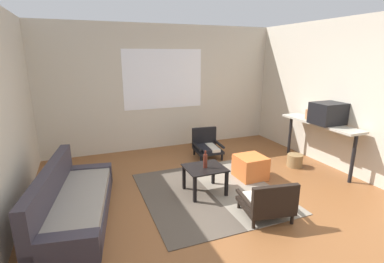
{
  "coord_description": "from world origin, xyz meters",
  "views": [
    {
      "loc": [
        -1.74,
        -3.1,
        2.08
      ],
      "look_at": [
        -0.08,
        1.1,
        0.85
      ],
      "focal_mm": 26.64,
      "sensor_mm": 36.0,
      "label": 1
    }
  ],
  "objects_px": {
    "crt_television": "(328,113)",
    "glass_bottle": "(205,161)",
    "coffee_table": "(205,172)",
    "console_shelf": "(320,127)",
    "couch": "(72,202)",
    "armchair_by_window": "(207,145)",
    "wicker_basket": "(295,160)",
    "ottoman_orange": "(250,167)",
    "armchair_striped_foreground": "(268,202)",
    "clay_vase": "(310,114)"
  },
  "relations": [
    {
      "from": "coffee_table",
      "to": "glass_bottle",
      "type": "height_order",
      "value": "glass_bottle"
    },
    {
      "from": "armchair_striped_foreground",
      "to": "wicker_basket",
      "type": "height_order",
      "value": "armchair_striped_foreground"
    },
    {
      "from": "couch",
      "to": "glass_bottle",
      "type": "bearing_deg",
      "value": -1.38
    },
    {
      "from": "console_shelf",
      "to": "coffee_table",
      "type": "bearing_deg",
      "value": -175.24
    },
    {
      "from": "crt_television",
      "to": "glass_bottle",
      "type": "distance_m",
      "value": 2.47
    },
    {
      "from": "couch",
      "to": "glass_bottle",
      "type": "distance_m",
      "value": 1.92
    },
    {
      "from": "couch",
      "to": "wicker_basket",
      "type": "height_order",
      "value": "couch"
    },
    {
      "from": "coffee_table",
      "to": "armchair_by_window",
      "type": "xyz_separation_m",
      "value": [
        0.7,
        1.48,
        -0.08
      ]
    },
    {
      "from": "coffee_table",
      "to": "console_shelf",
      "type": "distance_m",
      "value": 2.46
    },
    {
      "from": "couch",
      "to": "ottoman_orange",
      "type": "relative_size",
      "value": 4.55
    },
    {
      "from": "console_shelf",
      "to": "crt_television",
      "type": "relative_size",
      "value": 3.15
    },
    {
      "from": "wicker_basket",
      "to": "clay_vase",
      "type": "bearing_deg",
      "value": 17.37
    },
    {
      "from": "armchair_striped_foreground",
      "to": "console_shelf",
      "type": "xyz_separation_m",
      "value": [
        1.96,
        1.17,
        0.53
      ]
    },
    {
      "from": "armchair_striped_foreground",
      "to": "ottoman_orange",
      "type": "xyz_separation_m",
      "value": [
        0.5,
        1.18,
        -0.04
      ]
    },
    {
      "from": "console_shelf",
      "to": "crt_television",
      "type": "distance_m",
      "value": 0.32
    },
    {
      "from": "coffee_table",
      "to": "console_shelf",
      "type": "xyz_separation_m",
      "value": [
        2.41,
        0.2,
        0.43
      ]
    },
    {
      "from": "glass_bottle",
      "to": "armchair_by_window",
      "type": "bearing_deg",
      "value": 64.74
    },
    {
      "from": "ottoman_orange",
      "to": "crt_television",
      "type": "distance_m",
      "value": 1.7
    },
    {
      "from": "ottoman_orange",
      "to": "wicker_basket",
      "type": "relative_size",
      "value": 1.64
    },
    {
      "from": "armchair_by_window",
      "to": "wicker_basket",
      "type": "distance_m",
      "value": 1.76
    },
    {
      "from": "glass_bottle",
      "to": "wicker_basket",
      "type": "distance_m",
      "value": 2.11
    },
    {
      "from": "coffee_table",
      "to": "ottoman_orange",
      "type": "bearing_deg",
      "value": 12.44
    },
    {
      "from": "couch",
      "to": "armchair_striped_foreground",
      "type": "xyz_separation_m",
      "value": [
        2.35,
        -1.01,
        0.03
      ]
    },
    {
      "from": "armchair_striped_foreground",
      "to": "wicker_basket",
      "type": "relative_size",
      "value": 2.39
    },
    {
      "from": "armchair_by_window",
      "to": "crt_television",
      "type": "bearing_deg",
      "value": -39.73
    },
    {
      "from": "clay_vase",
      "to": "console_shelf",
      "type": "bearing_deg",
      "value": -90.0
    },
    {
      "from": "glass_bottle",
      "to": "armchair_striped_foreground",
      "type": "bearing_deg",
      "value": -64.64
    },
    {
      "from": "ottoman_orange",
      "to": "clay_vase",
      "type": "distance_m",
      "value": 1.67
    },
    {
      "from": "couch",
      "to": "wicker_basket",
      "type": "xyz_separation_m",
      "value": [
        3.93,
        0.31,
        -0.09
      ]
    },
    {
      "from": "ottoman_orange",
      "to": "crt_television",
      "type": "height_order",
      "value": "crt_television"
    },
    {
      "from": "armchair_by_window",
      "to": "coffee_table",
      "type": "bearing_deg",
      "value": -115.48
    },
    {
      "from": "couch",
      "to": "clay_vase",
      "type": "height_order",
      "value": "clay_vase"
    },
    {
      "from": "armchair_striped_foreground",
      "to": "console_shelf",
      "type": "distance_m",
      "value": 2.34
    },
    {
      "from": "ottoman_orange",
      "to": "armchair_by_window",
      "type": "bearing_deg",
      "value": 101.37
    },
    {
      "from": "crt_television",
      "to": "clay_vase",
      "type": "distance_m",
      "value": 0.41
    },
    {
      "from": "crt_television",
      "to": "clay_vase",
      "type": "height_order",
      "value": "crt_television"
    },
    {
      "from": "clay_vase",
      "to": "glass_bottle",
      "type": "xyz_separation_m",
      "value": [
        -2.41,
        -0.47,
        -0.44
      ]
    },
    {
      "from": "armchair_by_window",
      "to": "crt_television",
      "type": "xyz_separation_m",
      "value": [
        1.71,
        -1.42,
        0.81
      ]
    },
    {
      "from": "armchair_striped_foreground",
      "to": "ottoman_orange",
      "type": "height_order",
      "value": "armchair_striped_foreground"
    },
    {
      "from": "coffee_table",
      "to": "clay_vase",
      "type": "distance_m",
      "value": 2.54
    },
    {
      "from": "glass_bottle",
      "to": "clay_vase",
      "type": "bearing_deg",
      "value": 11.03
    },
    {
      "from": "couch",
      "to": "coffee_table",
      "type": "distance_m",
      "value": 1.89
    },
    {
      "from": "crt_television",
      "to": "glass_bottle",
      "type": "height_order",
      "value": "crt_television"
    },
    {
      "from": "crt_television",
      "to": "glass_bottle",
      "type": "relative_size",
      "value": 1.96
    },
    {
      "from": "coffee_table",
      "to": "armchair_striped_foreground",
      "type": "bearing_deg",
      "value": -64.74
    },
    {
      "from": "coffee_table",
      "to": "wicker_basket",
      "type": "xyz_separation_m",
      "value": [
        2.04,
        0.34,
        -0.22
      ]
    },
    {
      "from": "wicker_basket",
      "to": "couch",
      "type": "bearing_deg",
      "value": -175.53
    },
    {
      "from": "crt_television",
      "to": "glass_bottle",
      "type": "bearing_deg",
      "value": -178.41
    },
    {
      "from": "couch",
      "to": "ottoman_orange",
      "type": "distance_m",
      "value": 2.85
    },
    {
      "from": "armchair_striped_foreground",
      "to": "clay_vase",
      "type": "bearing_deg",
      "value": 36.17
    }
  ]
}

